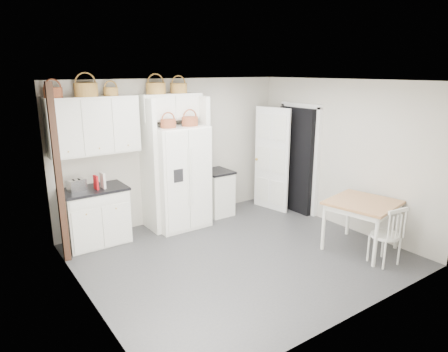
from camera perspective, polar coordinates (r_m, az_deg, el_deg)
floor at (r=6.24m, az=2.21°, el=-11.20°), size 4.50×4.50×0.00m
ceiling at (r=5.60m, az=2.48°, el=13.42°), size 4.50×4.50×0.00m
wall_back at (r=7.43m, az=-7.05°, el=3.61°), size 4.50×0.00×4.50m
wall_left at (r=4.82m, az=-19.52°, el=-3.43°), size 0.00×4.00×4.00m
wall_right at (r=7.34m, az=16.49°, el=2.95°), size 0.00×4.00×4.00m
refrigerator at (r=7.12m, az=-6.53°, el=-0.15°), size 0.94×0.75×1.81m
base_cab_left at (r=6.80m, az=-17.85°, el=-5.59°), size 0.96×0.61×0.89m
base_cab_right at (r=7.77m, az=-1.02°, el=-2.50°), size 0.48×0.57×0.84m
dining_table at (r=6.63m, az=18.96°, el=-6.69°), size 1.12×1.12×0.79m
windsor_chair at (r=6.27m, az=22.03°, el=-7.85°), size 0.47×0.44×0.87m
counter_left at (r=6.66m, az=-18.17°, el=-1.84°), size 1.00×0.65×0.04m
counter_right at (r=7.65m, az=-1.03°, el=0.63°), size 0.51×0.61×0.04m
toaster at (r=6.56m, az=-20.31°, el=-1.26°), size 0.30×0.22×0.18m
cookbook_red at (r=6.56m, az=-17.83°, el=-0.88°), size 0.04×0.15×0.22m
cookbook_cream at (r=6.58m, az=-16.92°, el=-0.62°), size 0.04×0.16×0.25m
basket_upper_a at (r=6.43m, az=-23.22°, el=10.90°), size 0.27×0.27×0.15m
basket_upper_b at (r=6.55m, az=-19.10°, el=11.57°), size 0.35×0.35×0.21m
basket_upper_c at (r=6.67m, az=-15.84°, el=11.54°), size 0.23×0.23×0.13m
basket_bridge_a at (r=6.96m, az=-9.70°, el=12.25°), size 0.34×0.34×0.19m
basket_bridge_b at (r=7.16m, az=-6.49°, el=12.36°), size 0.30×0.30×0.17m
basket_fridge_a at (r=6.74m, az=-7.96°, el=7.43°), size 0.26×0.26×0.14m
basket_fridge_b at (r=6.94m, az=-4.89°, el=7.79°), size 0.29×0.29×0.15m
upper_cabinet at (r=6.62m, az=-18.12°, el=6.85°), size 1.40×0.34×0.90m
bridge_cabinet at (r=7.10m, az=-7.69°, el=9.79°), size 1.12×0.34×0.45m
fridge_panel_left at (r=6.92m, az=-10.66°, el=1.34°), size 0.08×0.60×2.30m
fridge_panel_right at (r=7.38m, az=-3.45°, el=2.43°), size 0.08×0.60×2.30m
trim_post at (r=6.10m, az=-22.57°, el=0.04°), size 0.09×0.09×2.60m
doorway_void at (r=7.97m, az=10.36°, el=2.23°), size 0.18×0.85×2.05m
door_slab at (r=7.97m, az=6.82°, el=2.36°), size 0.21×0.79×2.05m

